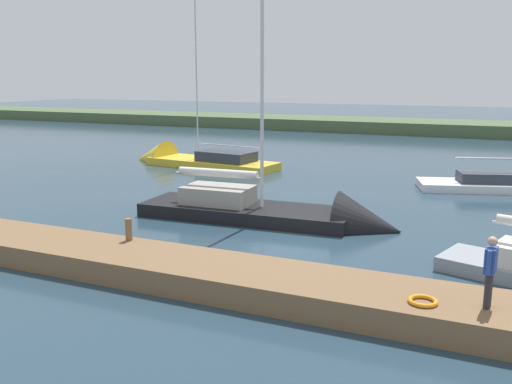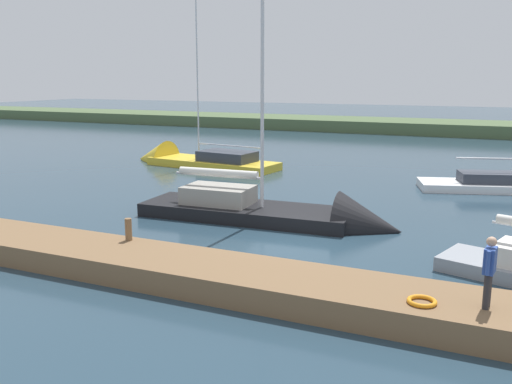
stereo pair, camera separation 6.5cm
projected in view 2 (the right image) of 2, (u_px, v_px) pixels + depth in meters
The scene contains 8 objects.
ground_plane at pixel (294, 244), 18.99m from camera, with size 200.00×200.00×0.00m, color #263D4C.
far_shoreline at pixel (440, 133), 56.77m from camera, with size 180.00×8.00×2.40m, color #4C603D.
dock_pier at pixel (234, 278), 14.82m from camera, with size 26.82×2.40×0.67m, color brown.
mooring_post_far at pixel (128, 229), 17.06m from camera, with size 0.21×0.21×0.69m, color brown.
life_ring_buoy at pixel (422, 301), 12.33m from camera, with size 0.66×0.66×0.10m, color orange.
sailboat_far_left at pixel (187, 162), 36.26m from camera, with size 10.76×4.05×11.47m.
sailboat_near_dock at pixel (290, 219), 21.77m from camera, with size 10.53×3.20×10.78m.
person_on_dock at pixel (489, 268), 11.94m from camera, with size 0.27×0.62×1.60m.
Camera 2 is at (-6.34, 17.15, 5.58)m, focal length 39.08 mm.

